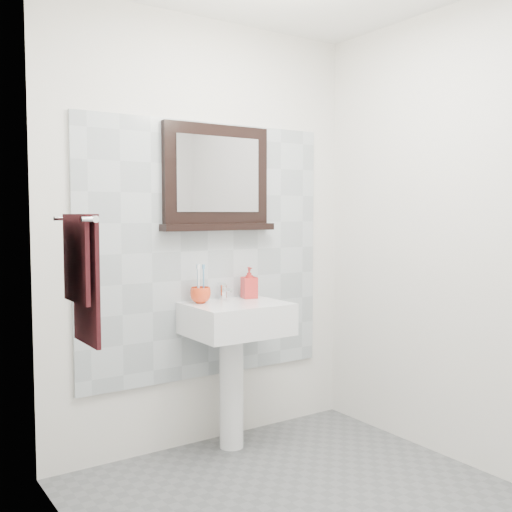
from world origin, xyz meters
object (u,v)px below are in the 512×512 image
at_px(pedestal_sink, 235,334).
at_px(toothbrush_cup, 201,295).
at_px(soap_dispenser, 249,283).
at_px(framed_mirror, 217,180).
at_px(hand_towel, 82,269).

relative_size(pedestal_sink, toothbrush_cup, 8.28).
height_order(soap_dispenser, framed_mirror, framed_mirror).
distance_m(framed_mirror, hand_towel, 1.23).
bearing_deg(pedestal_sink, framed_mirror, 93.56).
xyz_separation_m(toothbrush_cup, soap_dispenser, (0.34, 0.01, 0.05)).
relative_size(framed_mirror, hand_towel, 1.32).
bearing_deg(hand_towel, toothbrush_cup, 30.68).
xyz_separation_m(pedestal_sink, framed_mirror, (-0.01, 0.19, 0.89)).
bearing_deg(soap_dispenser, pedestal_sink, -132.48).
distance_m(toothbrush_cup, hand_towel, 1.00).
bearing_deg(hand_towel, soap_dispenser, 23.36).
bearing_deg(toothbrush_cup, framed_mirror, 28.44).
height_order(toothbrush_cup, soap_dispenser, soap_dispenser).
height_order(pedestal_sink, toothbrush_cup, pedestal_sink).
bearing_deg(framed_mirror, toothbrush_cup, -151.56).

